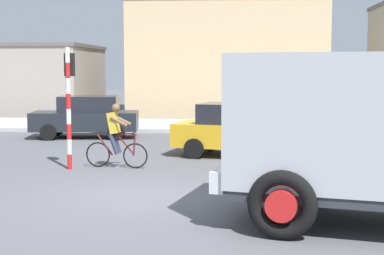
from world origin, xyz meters
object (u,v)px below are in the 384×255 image
(cyclist, at_px, (116,136))
(traffic_light_pole, at_px, (69,91))
(car_white_mid, at_px, (86,116))
(car_red_near, at_px, (241,130))

(cyclist, relative_size, traffic_light_pole, 0.54)
(car_white_mid, bearing_deg, car_red_near, -36.32)
(car_red_near, relative_size, car_white_mid, 1.03)
(traffic_light_pole, bearing_deg, cyclist, 12.30)
(cyclist, bearing_deg, traffic_light_pole, -167.70)
(car_red_near, bearing_deg, cyclist, -146.38)
(traffic_light_pole, height_order, car_red_near, traffic_light_pole)
(traffic_light_pole, height_order, car_white_mid, traffic_light_pole)
(traffic_light_pole, xyz_separation_m, car_white_mid, (-1.36, 6.80, -1.25))
(cyclist, xyz_separation_m, car_red_near, (3.34, 2.22, -0.05))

